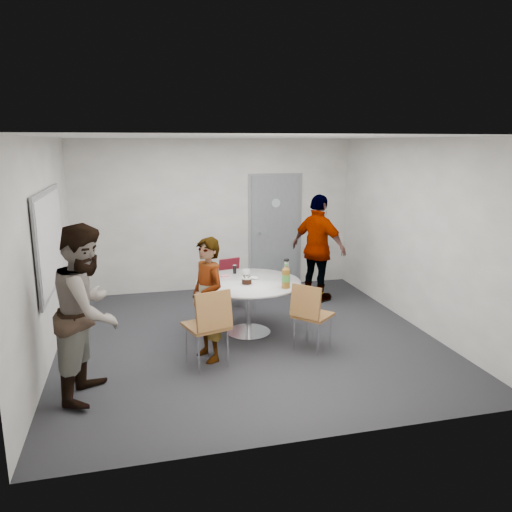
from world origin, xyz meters
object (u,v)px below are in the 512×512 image
object	(u,v)px
person_right	(318,248)
person_left	(88,311)
door	(275,231)
person_main	(208,300)
chair_far	(232,278)
chair_near_right	(310,310)
chair_near_left	(210,320)
table	(251,289)
whiteboard	(50,240)

from	to	relation	value
person_right	person_left	bearing A→B (deg)	92.22
person_right	door	bearing A→B (deg)	-12.03
person_left	person_main	bearing A→B (deg)	-51.73
chair_far	person_right	distance (m)	1.53
chair_near_right	person_left	bearing A→B (deg)	-120.97
chair_near_left	person_main	bearing A→B (deg)	68.68
table	person_left	distance (m)	2.41
chair_far	person_left	distance (m)	3.24
chair_near_left	chair_far	world-z (taller)	chair_near_left
table	person_main	bearing A→B (deg)	-135.35
whiteboard	person_right	distance (m)	4.19
door	person_right	world-z (taller)	door
whiteboard	chair_far	distance (m)	2.96
whiteboard	person_left	xyz separation A→B (m)	(0.51, -1.31, -0.53)
chair_near_left	person_left	xyz separation A→B (m)	(-1.31, -0.30, 0.32)
chair_far	person_left	world-z (taller)	person_left
chair_near_left	person_left	bearing A→B (deg)	176.02
chair_near_left	person_left	world-z (taller)	person_left
whiteboard	person_right	xyz separation A→B (m)	(3.99, 1.16, -0.55)
door	chair_near_left	size ratio (longest dim) A/B	2.17
door	chair_near_right	distance (m)	3.17
table	person_right	bearing A→B (deg)	39.69
door	person_main	bearing A→B (deg)	-119.63
chair_near_right	person_right	xyz separation A→B (m)	(0.86, 1.98, 0.35)
table	chair_near_left	size ratio (longest dim) A/B	1.49
chair_far	whiteboard	bearing A→B (deg)	9.02
table	chair_far	xyz separation A→B (m)	(-0.02, 1.23, -0.18)
whiteboard	chair_near_left	world-z (taller)	whiteboard
chair_near_left	person_right	distance (m)	3.08
chair_far	person_left	bearing A→B (deg)	34.89
door	person_right	distance (m)	1.21
table	chair_near_left	distance (m)	1.21
chair_far	person_main	world-z (taller)	person_main
chair_near_right	chair_far	bearing A→B (deg)	155.31
table	person_left	world-z (taller)	person_left
door	person_main	size ratio (longest dim) A/B	1.38
person_left	person_right	distance (m)	4.27
door	chair_far	distance (m)	1.60
table	person_main	size ratio (longest dim) A/B	0.95
chair_near_right	person_main	bearing A→B (deg)	-135.18
whiteboard	person_main	distance (m)	2.10
person_main	person_right	world-z (taller)	person_right
door	chair_far	bearing A→B (deg)	-133.53
whiteboard	table	xyz separation A→B (m)	(2.55, -0.04, -0.79)
whiteboard	person_main	world-z (taller)	whiteboard
whiteboard	chair_far	size ratio (longest dim) A/B	2.40
door	chair_near_right	bearing A→B (deg)	-97.85
table	person_left	bearing A→B (deg)	-148.14
door	whiteboard	xyz separation A→B (m)	(-3.56, -2.28, 0.42)
chair_far	door	bearing A→B (deg)	-149.78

